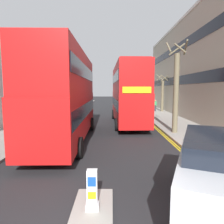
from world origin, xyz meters
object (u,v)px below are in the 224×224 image
object	(u,v)px
taxi_minivan	(219,178)
pedestrian_far	(156,105)
double_decker_bus_oncoming	(128,92)
double_decker_bus_away	(67,94)
keep_left_bollard	(93,191)

from	to	relation	value
taxi_minivan	pedestrian_far	distance (m)	24.60
double_decker_bus_oncoming	taxi_minivan	xyz separation A→B (m)	(1.22, -14.36, -1.96)
double_decker_bus_away	pedestrian_far	distance (m)	18.99
keep_left_bollard	double_decker_bus_oncoming	world-z (taller)	double_decker_bus_oncoming
keep_left_bollard	pedestrian_far	size ratio (longest dim) A/B	0.69
pedestrian_far	taxi_minivan	bearing A→B (deg)	-98.42
taxi_minivan	pedestrian_far	bearing A→B (deg)	81.58
keep_left_bollard	taxi_minivan	size ratio (longest dim) A/B	0.22
double_decker_bus_oncoming	taxi_minivan	bearing A→B (deg)	-85.15
keep_left_bollard	taxi_minivan	bearing A→B (deg)	-3.45
double_decker_bus_away	double_decker_bus_oncoming	world-z (taller)	same
double_decker_bus_oncoming	pedestrian_far	distance (m)	11.26
pedestrian_far	keep_left_bollard	bearing A→B (deg)	-105.91
double_decker_bus_away	double_decker_bus_oncoming	size ratio (longest dim) A/B	1.00
pedestrian_far	double_decker_bus_away	bearing A→B (deg)	-119.29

